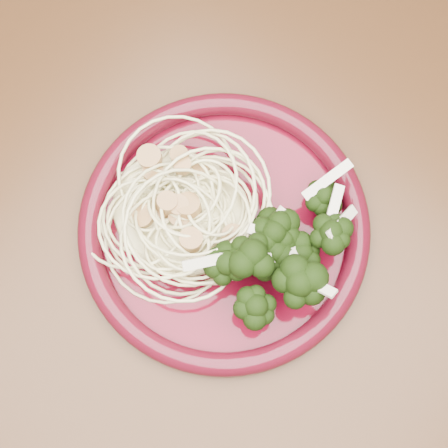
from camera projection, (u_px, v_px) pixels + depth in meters
dining_table at (240, 252)px, 0.64m from camera, size 1.20×0.80×0.75m
dinner_plate at (224, 227)px, 0.54m from camera, size 0.32×0.32×0.02m
spaghetti_pile at (179, 209)px, 0.53m from camera, size 0.15×0.14×0.03m
scallop_cluster at (176, 197)px, 0.50m from camera, size 0.14×0.14×0.04m
broccoli_pile at (281, 241)px, 0.51m from camera, size 0.12×0.15×0.05m
onion_garnish at (284, 231)px, 0.49m from camera, size 0.08×0.10×0.04m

